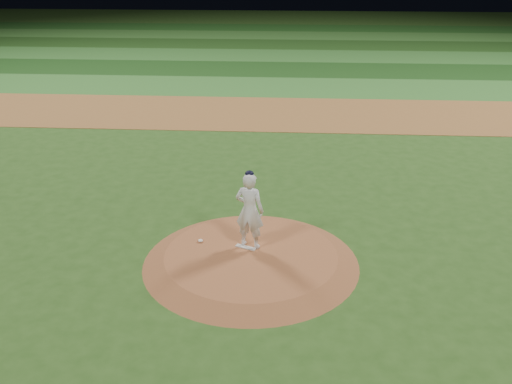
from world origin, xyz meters
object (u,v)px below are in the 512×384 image
pitching_rubber (246,247)px  rosin_bag (201,241)px  pitchers_mound (251,258)px  pitcher_on_mound (250,210)px

pitching_rubber → rosin_bag: bearing=-168.4°
pitchers_mound → rosin_bag: bearing=158.1°
pitching_rubber → rosin_bag: size_ratio=4.24×
rosin_bag → pitchers_mound: bearing=-21.9°
pitchers_mound → pitching_rubber: 0.38m
pitchers_mound → rosin_bag: rosin_bag is taller
pitcher_on_mound → pitchers_mound: bearing=-81.7°
pitching_rubber → rosin_bag: rosin_bag is taller
pitching_rubber → pitcher_on_mound: pitcher_on_mound is taller
pitchers_mound → pitcher_on_mound: (-0.06, 0.40, 1.16)m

